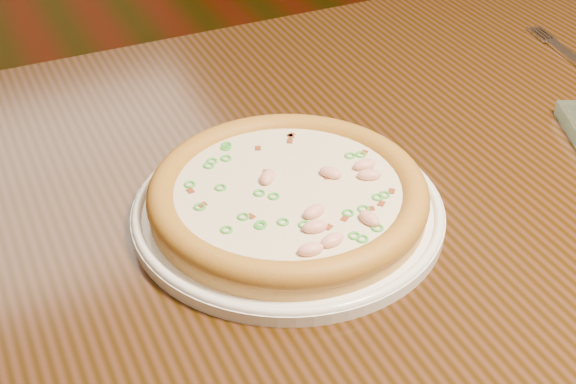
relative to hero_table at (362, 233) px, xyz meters
name	(u,v)px	position (x,y,z in m)	size (l,w,h in m)	color
ground	(187,236)	(0.03, 0.87, -0.65)	(9.00, 9.00, 0.00)	black
hero_table	(362,233)	(0.00, 0.00, 0.00)	(1.20, 0.80, 0.75)	black
plate	(288,209)	(-0.12, -0.05, 0.11)	(0.31, 0.31, 0.02)	white
pizza	(288,195)	(-0.12, -0.05, 0.13)	(0.28, 0.28, 0.03)	gold
fork	(568,55)	(0.38, 0.11, 0.10)	(0.04, 0.18, 0.00)	silver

